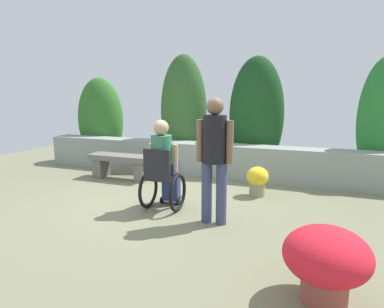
{
  "coord_description": "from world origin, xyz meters",
  "views": [
    {
      "loc": [
        2.27,
        -4.49,
        1.69
      ],
      "look_at": [
        0.6,
        -0.12,
        0.85
      ],
      "focal_mm": 31.34,
      "sensor_mm": 36.0,
      "label": 1
    }
  ],
  "objects_px": {
    "person_in_wheelchair": "(163,168)",
    "flower_pot_purple_near": "(326,260)",
    "flower_pot_terracotta_by_wall": "(257,180)",
    "person_standing_companion": "(214,153)",
    "stone_bench": "(121,163)"
  },
  "relations": [
    {
      "from": "person_in_wheelchair",
      "to": "flower_pot_purple_near",
      "type": "xyz_separation_m",
      "value": [
        2.22,
        -1.58,
        -0.26
      ]
    },
    {
      "from": "flower_pot_purple_near",
      "to": "flower_pot_terracotta_by_wall",
      "type": "relative_size",
      "value": 1.41
    },
    {
      "from": "person_standing_companion",
      "to": "flower_pot_terracotta_by_wall",
      "type": "bearing_deg",
      "value": 66.54
    },
    {
      "from": "flower_pot_purple_near",
      "to": "flower_pot_terracotta_by_wall",
      "type": "height_order",
      "value": "flower_pot_purple_near"
    },
    {
      "from": "person_in_wheelchair",
      "to": "person_standing_companion",
      "type": "bearing_deg",
      "value": -6.08
    },
    {
      "from": "stone_bench",
      "to": "flower_pot_purple_near",
      "type": "bearing_deg",
      "value": -43.05
    },
    {
      "from": "stone_bench",
      "to": "flower_pot_terracotta_by_wall",
      "type": "distance_m",
      "value": 2.77
    },
    {
      "from": "stone_bench",
      "to": "person_standing_companion",
      "type": "relative_size",
      "value": 0.8
    },
    {
      "from": "person_in_wheelchair",
      "to": "flower_pot_terracotta_by_wall",
      "type": "xyz_separation_m",
      "value": [
        1.19,
        1.14,
        -0.34
      ]
    },
    {
      "from": "person_standing_companion",
      "to": "flower_pot_terracotta_by_wall",
      "type": "relative_size",
      "value": 3.3
    },
    {
      "from": "person_standing_companion",
      "to": "flower_pot_purple_near",
      "type": "bearing_deg",
      "value": -54.33
    },
    {
      "from": "flower_pot_terracotta_by_wall",
      "to": "stone_bench",
      "type": "bearing_deg",
      "value": 176.24
    },
    {
      "from": "person_in_wheelchair",
      "to": "flower_pot_purple_near",
      "type": "bearing_deg",
      "value": -23.97
    },
    {
      "from": "person_in_wheelchair",
      "to": "flower_pot_purple_near",
      "type": "height_order",
      "value": "person_in_wheelchair"
    },
    {
      "from": "person_in_wheelchair",
      "to": "flower_pot_terracotta_by_wall",
      "type": "height_order",
      "value": "person_in_wheelchair"
    }
  ]
}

